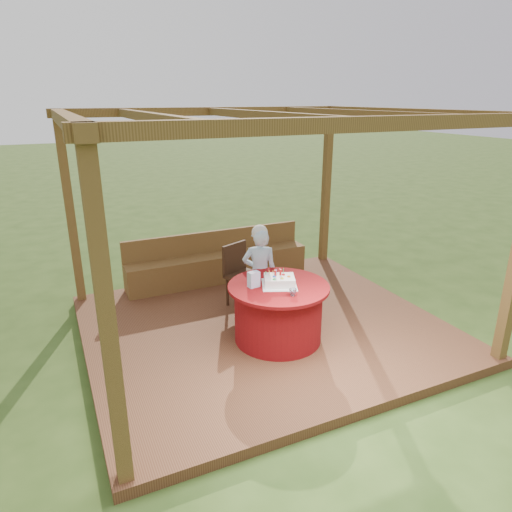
{
  "coord_description": "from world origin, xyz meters",
  "views": [
    {
      "loc": [
        -2.38,
        -4.9,
        2.98
      ],
      "look_at": [
        0.0,
        0.25,
        1.0
      ],
      "focal_mm": 32.0,
      "sensor_mm": 36.0,
      "label": 1
    }
  ],
  "objects_px": {
    "elderly_woman": "(260,272)",
    "chair": "(241,271)",
    "table": "(278,312)",
    "drinking_glass": "(293,292)",
    "bench": "(218,265)",
    "birthday_cake": "(279,281)",
    "gift_bag": "(254,279)"
  },
  "relations": [
    {
      "from": "elderly_woman",
      "to": "chair",
      "type": "bearing_deg",
      "value": 96.99
    },
    {
      "from": "table",
      "to": "drinking_glass",
      "type": "distance_m",
      "value": 0.52
    },
    {
      "from": "bench",
      "to": "birthday_cake",
      "type": "distance_m",
      "value": 2.21
    },
    {
      "from": "gift_bag",
      "to": "drinking_glass",
      "type": "relative_size",
      "value": 2.19
    },
    {
      "from": "table",
      "to": "chair",
      "type": "height_order",
      "value": "chair"
    },
    {
      "from": "table",
      "to": "drinking_glass",
      "type": "relative_size",
      "value": 14.09
    },
    {
      "from": "drinking_glass",
      "to": "chair",
      "type": "bearing_deg",
      "value": 90.56
    },
    {
      "from": "table",
      "to": "birthday_cake",
      "type": "distance_m",
      "value": 0.41
    },
    {
      "from": "birthday_cake",
      "to": "gift_bag",
      "type": "relative_size",
      "value": 2.82
    },
    {
      "from": "elderly_woman",
      "to": "gift_bag",
      "type": "relative_size",
      "value": 6.87
    },
    {
      "from": "table",
      "to": "chair",
      "type": "bearing_deg",
      "value": 90.38
    },
    {
      "from": "bench",
      "to": "elderly_woman",
      "type": "height_order",
      "value": "elderly_woman"
    },
    {
      "from": "chair",
      "to": "drinking_glass",
      "type": "distance_m",
      "value": 1.51
    },
    {
      "from": "table",
      "to": "elderly_woman",
      "type": "relative_size",
      "value": 0.94
    },
    {
      "from": "table",
      "to": "elderly_woman",
      "type": "distance_m",
      "value": 0.71
    },
    {
      "from": "chair",
      "to": "birthday_cake",
      "type": "xyz_separation_m",
      "value": [
        0.02,
        -1.15,
        0.28
      ]
    },
    {
      "from": "bench",
      "to": "chair",
      "type": "bearing_deg",
      "value": -91.29
    },
    {
      "from": "drinking_glass",
      "to": "birthday_cake",
      "type": "bearing_deg",
      "value": 89.58
    },
    {
      "from": "birthday_cake",
      "to": "drinking_glass",
      "type": "height_order",
      "value": "birthday_cake"
    },
    {
      "from": "elderly_woman",
      "to": "gift_bag",
      "type": "bearing_deg",
      "value": -121.34
    },
    {
      "from": "chair",
      "to": "gift_bag",
      "type": "xyz_separation_m",
      "value": [
        -0.28,
        -1.07,
        0.32
      ]
    },
    {
      "from": "chair",
      "to": "elderly_woman",
      "type": "bearing_deg",
      "value": -83.01
    },
    {
      "from": "elderly_woman",
      "to": "birthday_cake",
      "type": "distance_m",
      "value": 0.66
    },
    {
      "from": "birthday_cake",
      "to": "gift_bag",
      "type": "xyz_separation_m",
      "value": [
        -0.3,
        0.08,
        0.04
      ]
    },
    {
      "from": "table",
      "to": "gift_bag",
      "type": "xyz_separation_m",
      "value": [
        -0.29,
        0.08,
        0.45
      ]
    },
    {
      "from": "chair",
      "to": "drinking_glass",
      "type": "height_order",
      "value": "chair"
    },
    {
      "from": "bench",
      "to": "gift_bag",
      "type": "xyz_separation_m",
      "value": [
        -0.31,
        -2.07,
        0.56
      ]
    },
    {
      "from": "gift_bag",
      "to": "table",
      "type": "bearing_deg",
      "value": -25.19
    },
    {
      "from": "gift_bag",
      "to": "drinking_glass",
      "type": "height_order",
      "value": "gift_bag"
    },
    {
      "from": "table",
      "to": "birthday_cake",
      "type": "height_order",
      "value": "birthday_cake"
    },
    {
      "from": "bench",
      "to": "gift_bag",
      "type": "relative_size",
      "value": 15.77
    },
    {
      "from": "table",
      "to": "gift_bag",
      "type": "bearing_deg",
      "value": 164.47
    }
  ]
}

